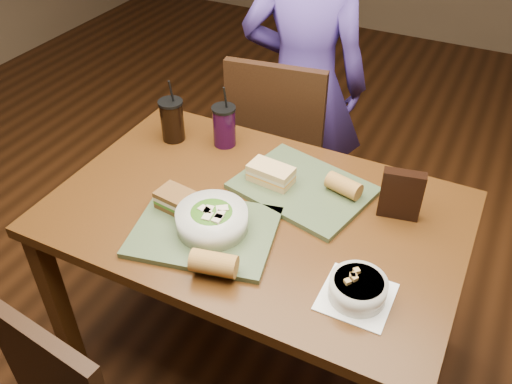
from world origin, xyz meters
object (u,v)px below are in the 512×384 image
sandwich_near (177,200)px  chair_far (283,145)px  tray_far (303,188)px  soup_bowl (358,288)px  sandwich_far (271,174)px  cup_cola (172,120)px  baguette_far (344,186)px  baguette_near (214,263)px  diner (304,86)px  salad_bowl (212,219)px  tray_near (204,232)px  dining_table (256,230)px  cup_berry (224,126)px  chip_bag (401,195)px

sandwich_near → chair_far: bearing=89.2°
tray_far → soup_bowl: soup_bowl is taller
sandwich_far → sandwich_near: bearing=-128.5°
soup_bowl → cup_cola: cup_cola is taller
baguette_far → baguette_near: bearing=-112.2°
diner → baguette_far: (0.41, -0.65, 0.03)m
baguette_near → baguette_far: baguette_near is taller
tray_far → salad_bowl: 0.36m
tray_near → tray_far: same height
cup_cola → sandwich_near: bearing=-55.0°
dining_table → chair_far: bearing=106.8°
cup_berry → baguette_far: bearing=-12.0°
cup_cola → chip_bag: size_ratio=1.49×
tray_far → baguette_near: size_ratio=3.26×
diner → cup_cola: bearing=52.2°
sandwich_far → cup_berry: (-0.26, 0.15, 0.03)m
tray_far → chip_bag: (0.32, 0.01, 0.07)m
dining_table → cup_berry: cup_berry is taller
chair_far → sandwich_near: chair_far is taller
dining_table → sandwich_far: (-0.01, 0.13, 0.14)m
baguette_far → cup_cola: bearing=175.7°
chair_far → sandwich_near: bearing=-90.8°
soup_bowl → chip_bag: chip_bag is taller
diner → baguette_far: 0.77m
dining_table → salad_bowl: 0.22m
chair_far → salad_bowl: 0.89m
soup_bowl → baguette_near: 0.39m
dining_table → tray_far: bearing=58.8°
chair_far → diner: 0.28m
tray_near → sandwich_far: size_ratio=2.69×
tray_far → chip_bag: bearing=2.6°
chip_bag → cup_cola: bearing=165.1°
chair_far → baguette_near: size_ratio=7.46×
soup_bowl → salad_bowl: bearing=173.8°
tray_near → cup_cola: size_ratio=1.70×
baguette_far → chip_bag: bearing=-3.1°
tray_far → cup_berry: cup_berry is taller
tray_near → salad_bowl: bearing=44.4°
salad_bowl → soup_bowl: 0.48m
salad_bowl → tray_far: bearing=62.2°
chair_far → cup_cola: (-0.26, -0.44, 0.30)m
diner → cup_cola: size_ratio=6.17×
chair_far → baguette_near: (0.23, -0.99, 0.27)m
cup_cola → cup_berry: size_ratio=1.03×
tray_near → soup_bowl: 0.49m
tray_far → salad_bowl: size_ratio=1.95×
cup_cola → chip_bag: bearing=-4.0°
cup_cola → chair_far: bearing=59.6°
sandwich_near → salad_bowl: bearing=-12.8°
tray_near → chip_bag: size_ratio=2.52×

